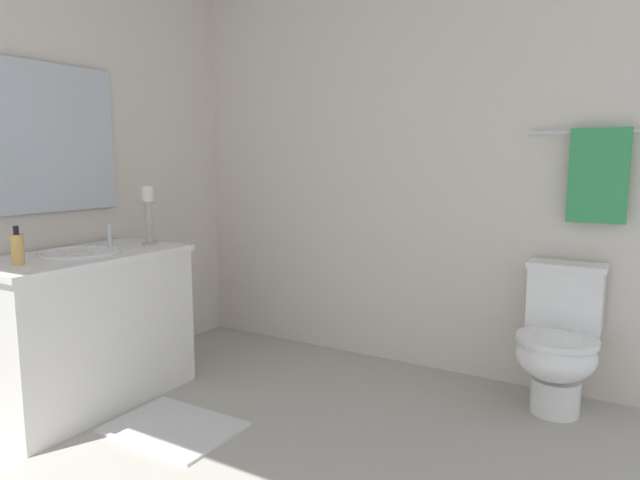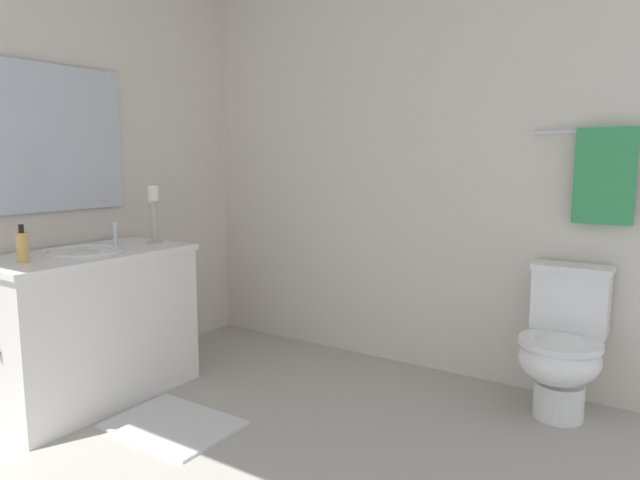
{
  "view_description": "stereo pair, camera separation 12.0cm",
  "coord_description": "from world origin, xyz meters",
  "px_view_note": "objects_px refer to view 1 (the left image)",
  "views": [
    {
      "loc": [
        1.26,
        -1.94,
        1.28
      ],
      "look_at": [
        -0.16,
        0.45,
        0.88
      ],
      "focal_mm": 31.62,
      "sensor_mm": 36.0,
      "label": 1
    },
    {
      "loc": [
        1.36,
        -1.87,
        1.28
      ],
      "look_at": [
        -0.16,
        0.45,
        0.88
      ],
      "focal_mm": 31.62,
      "sensor_mm": 36.0,
      "label": 2
    }
  ],
  "objects_px": {
    "candle_holder_tall": "(149,213)",
    "soap_bottle": "(17,249)",
    "toilet": "(559,342)",
    "bath_mat": "(174,428)",
    "sink_basin": "(81,261)",
    "towel_near_vanity": "(598,176)",
    "vanity_cabinet": "(85,328)",
    "mirror": "(39,138)",
    "towel_bar": "(602,132)"
  },
  "relations": [
    {
      "from": "toilet",
      "to": "bath_mat",
      "type": "xyz_separation_m",
      "value": [
        -1.54,
        -1.15,
        -0.36
      ]
    },
    {
      "from": "vanity_cabinet",
      "to": "mirror",
      "type": "distance_m",
      "value": 1.03
    },
    {
      "from": "candle_holder_tall",
      "to": "soap_bottle",
      "type": "xyz_separation_m",
      "value": [
        -0.03,
        -0.76,
        -0.1
      ]
    },
    {
      "from": "mirror",
      "to": "bath_mat",
      "type": "xyz_separation_m",
      "value": [
        0.91,
        0.0,
        -1.39
      ]
    },
    {
      "from": "soap_bottle",
      "to": "bath_mat",
      "type": "height_order",
      "value": "soap_bottle"
    },
    {
      "from": "toilet",
      "to": "towel_bar",
      "type": "bearing_deg",
      "value": 63.45
    },
    {
      "from": "towel_bar",
      "to": "toilet",
      "type": "bearing_deg",
      "value": -116.55
    },
    {
      "from": "sink_basin",
      "to": "toilet",
      "type": "xyz_separation_m",
      "value": [
        2.16,
        1.14,
        -0.4
      ]
    },
    {
      "from": "vanity_cabinet",
      "to": "towel_bar",
      "type": "distance_m",
      "value": 2.84
    },
    {
      "from": "mirror",
      "to": "soap_bottle",
      "type": "distance_m",
      "value": 0.69
    },
    {
      "from": "sink_basin",
      "to": "mirror",
      "type": "xyz_separation_m",
      "value": [
        -0.28,
        -0.0,
        0.63
      ]
    },
    {
      "from": "mirror",
      "to": "toilet",
      "type": "relative_size",
      "value": 1.23
    },
    {
      "from": "candle_holder_tall",
      "to": "toilet",
      "type": "bearing_deg",
      "value": 18.98
    },
    {
      "from": "sink_basin",
      "to": "bath_mat",
      "type": "bearing_deg",
      "value": -0.09
    },
    {
      "from": "candle_holder_tall",
      "to": "towel_near_vanity",
      "type": "bearing_deg",
      "value": 22.72
    },
    {
      "from": "sink_basin",
      "to": "mirror",
      "type": "relative_size",
      "value": 0.43
    },
    {
      "from": "towel_bar",
      "to": "towel_near_vanity",
      "type": "relative_size",
      "value": 1.47
    },
    {
      "from": "bath_mat",
      "to": "vanity_cabinet",
      "type": "bearing_deg",
      "value": -180.0
    },
    {
      "from": "candle_holder_tall",
      "to": "soap_bottle",
      "type": "bearing_deg",
      "value": -92.39
    },
    {
      "from": "bath_mat",
      "to": "toilet",
      "type": "bearing_deg",
      "value": 36.66
    },
    {
      "from": "towel_bar",
      "to": "soap_bottle",
      "type": "bearing_deg",
      "value": -142.82
    },
    {
      "from": "sink_basin",
      "to": "towel_near_vanity",
      "type": "height_order",
      "value": "towel_near_vanity"
    },
    {
      "from": "towel_bar",
      "to": "bath_mat",
      "type": "distance_m",
      "value": 2.57
    },
    {
      "from": "sink_basin",
      "to": "towel_near_vanity",
      "type": "distance_m",
      "value": 2.68
    },
    {
      "from": "bath_mat",
      "to": "soap_bottle",
      "type": "bearing_deg",
      "value": -150.51
    },
    {
      "from": "sink_basin",
      "to": "candle_holder_tall",
      "type": "relative_size",
      "value": 1.21
    },
    {
      "from": "candle_holder_tall",
      "to": "sink_basin",
      "type": "bearing_deg",
      "value": -97.26
    },
    {
      "from": "candle_holder_tall",
      "to": "bath_mat",
      "type": "distance_m",
      "value": 1.2
    },
    {
      "from": "toilet",
      "to": "towel_bar",
      "type": "relative_size",
      "value": 1.06
    },
    {
      "from": "soap_bottle",
      "to": "towel_near_vanity",
      "type": "bearing_deg",
      "value": 36.88
    },
    {
      "from": "sink_basin",
      "to": "soap_bottle",
      "type": "distance_m",
      "value": 0.36
    },
    {
      "from": "sink_basin",
      "to": "bath_mat",
      "type": "height_order",
      "value": "sink_basin"
    },
    {
      "from": "mirror",
      "to": "bath_mat",
      "type": "distance_m",
      "value": 1.66
    },
    {
      "from": "vanity_cabinet",
      "to": "bath_mat",
      "type": "height_order",
      "value": "vanity_cabinet"
    },
    {
      "from": "bath_mat",
      "to": "towel_near_vanity",
      "type": "bearing_deg",
      "value": 39.28
    },
    {
      "from": "mirror",
      "to": "bath_mat",
      "type": "bearing_deg",
      "value": 0.0
    },
    {
      "from": "vanity_cabinet",
      "to": "mirror",
      "type": "height_order",
      "value": "mirror"
    },
    {
      "from": "candle_holder_tall",
      "to": "toilet",
      "type": "relative_size",
      "value": 0.44
    },
    {
      "from": "candle_holder_tall",
      "to": "towel_bar",
      "type": "relative_size",
      "value": 0.47
    },
    {
      "from": "towel_near_vanity",
      "to": "mirror",
      "type": "bearing_deg",
      "value": -152.15
    },
    {
      "from": "soap_bottle",
      "to": "toilet",
      "type": "distance_m",
      "value": 2.66
    },
    {
      "from": "vanity_cabinet",
      "to": "mirror",
      "type": "relative_size",
      "value": 1.16
    },
    {
      "from": "sink_basin",
      "to": "mirror",
      "type": "bearing_deg",
      "value": -179.8
    },
    {
      "from": "vanity_cabinet",
      "to": "sink_basin",
      "type": "relative_size",
      "value": 2.68
    },
    {
      "from": "vanity_cabinet",
      "to": "toilet",
      "type": "height_order",
      "value": "vanity_cabinet"
    },
    {
      "from": "toilet",
      "to": "bath_mat",
      "type": "height_order",
      "value": "toilet"
    },
    {
      "from": "mirror",
      "to": "towel_near_vanity",
      "type": "bearing_deg",
      "value": 27.85
    },
    {
      "from": "soap_bottle",
      "to": "vanity_cabinet",
      "type": "bearing_deg",
      "value": 93.62
    },
    {
      "from": "towel_bar",
      "to": "bath_mat",
      "type": "bearing_deg",
      "value": -140.34
    },
    {
      "from": "sink_basin",
      "to": "toilet",
      "type": "height_order",
      "value": "sink_basin"
    }
  ]
}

